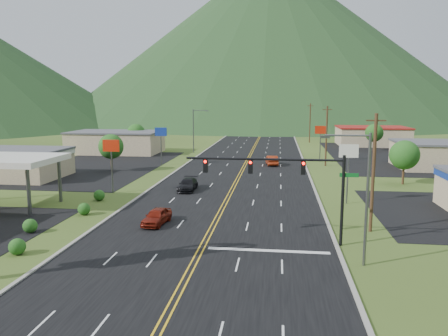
# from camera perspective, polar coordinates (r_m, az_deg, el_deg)

# --- Properties ---
(ground) EXTENTS (500.00, 500.00, 0.00)m
(ground) POSITION_cam_1_polar(r_m,az_deg,el_deg) (22.83, -8.54, -20.34)
(ground) COLOR #2F4217
(ground) RESTS_ON ground
(road) EXTENTS (20.00, 460.00, 0.04)m
(road) POSITION_cam_1_polar(r_m,az_deg,el_deg) (22.83, -8.54, -20.34)
(road) COLOR black
(road) RESTS_ON ground
(traffic_signal) EXTENTS (13.10, 0.43, 7.00)m
(traffic_signal) POSITION_cam_1_polar(r_m,az_deg,el_deg) (33.63, 8.55, -1.06)
(traffic_signal) COLOR black
(traffic_signal) RESTS_ON ground
(streetlight_east) EXTENTS (3.28, 0.25, 9.00)m
(streetlight_east) POSITION_cam_1_polar(r_m,az_deg,el_deg) (30.24, 17.66, -2.81)
(streetlight_east) COLOR #59595E
(streetlight_east) RESTS_ON ground
(streetlight_west) EXTENTS (3.28, 0.25, 9.00)m
(streetlight_west) POSITION_cam_1_polar(r_m,az_deg,el_deg) (90.97, -3.82, 5.24)
(streetlight_west) COLOR #59595E
(streetlight_west) RESTS_ON ground
(gas_canopy) EXTENTS (10.00, 8.00, 5.30)m
(gas_canopy) POSITION_cam_1_polar(r_m,az_deg,el_deg) (49.92, -26.49, 0.84)
(gas_canopy) COLOR white
(gas_canopy) RESTS_ON ground
(building_west_mid) EXTENTS (14.40, 10.40, 4.10)m
(building_west_mid) POSITION_cam_1_polar(r_m,az_deg,el_deg) (68.95, -25.97, 0.71)
(building_west_mid) COLOR beige
(building_west_mid) RESTS_ON ground
(building_west_far) EXTENTS (18.40, 11.40, 4.50)m
(building_west_far) POSITION_cam_1_polar(r_m,az_deg,el_deg) (93.79, -13.89, 3.32)
(building_west_far) COLOR beige
(building_west_far) RESTS_ON ground
(building_east_mid) EXTENTS (14.40, 11.40, 4.30)m
(building_east_mid) POSITION_cam_1_polar(r_m,az_deg,el_deg) (79.18, 26.59, 1.55)
(building_east_mid) COLOR beige
(building_east_mid) RESTS_ON ground
(building_east_far) EXTENTS (16.40, 12.40, 4.50)m
(building_east_far) POSITION_cam_1_polar(r_m,az_deg,el_deg) (111.74, 18.74, 3.99)
(building_east_far) COLOR beige
(building_east_far) RESTS_ON ground
(pole_sign_west_a) EXTENTS (2.00, 0.18, 6.40)m
(pole_sign_west_a) POSITION_cam_1_polar(r_m,az_deg,el_deg) (53.23, -14.51, 2.15)
(pole_sign_west_a) COLOR #59595E
(pole_sign_west_a) RESTS_ON ground
(pole_sign_west_b) EXTENTS (2.00, 0.18, 6.40)m
(pole_sign_west_b) POSITION_cam_1_polar(r_m,az_deg,el_deg) (74.02, -8.25, 4.21)
(pole_sign_west_b) COLOR #59595E
(pole_sign_west_b) RESTS_ON ground
(pole_sign_east_a) EXTENTS (2.00, 0.18, 6.40)m
(pole_sign_east_a) POSITION_cam_1_polar(r_m,az_deg,el_deg) (48.08, 15.95, 1.38)
(pole_sign_east_a) COLOR #59595E
(pole_sign_east_a) RESTS_ON ground
(pole_sign_east_b) EXTENTS (2.00, 0.18, 6.40)m
(pole_sign_east_b) POSITION_cam_1_polar(r_m,az_deg,el_deg) (79.69, 12.50, 4.42)
(pole_sign_east_b) COLOR #59595E
(pole_sign_east_b) RESTS_ON ground
(tree_west_a) EXTENTS (3.84, 3.84, 5.82)m
(tree_west_a) POSITION_cam_1_polar(r_m,az_deg,el_deg) (69.42, -14.54, 2.73)
(tree_west_a) COLOR #382314
(tree_west_a) RESTS_ON ground
(tree_west_b) EXTENTS (3.84, 3.84, 5.82)m
(tree_west_b) POSITION_cam_1_polar(r_m,az_deg,el_deg) (96.39, -11.41, 4.53)
(tree_west_b) COLOR #382314
(tree_west_b) RESTS_ON ground
(tree_east_a) EXTENTS (3.84, 3.84, 5.82)m
(tree_east_a) POSITION_cam_1_polar(r_m,az_deg,el_deg) (61.77, 22.51, 1.58)
(tree_east_a) COLOR #382314
(tree_east_a) RESTS_ON ground
(tree_east_b) EXTENTS (3.84, 3.84, 5.82)m
(tree_east_b) POSITION_cam_1_polar(r_m,az_deg,el_deg) (99.50, 19.03, 4.35)
(tree_east_b) COLOR #382314
(tree_east_b) RESTS_ON ground
(utility_pole_a) EXTENTS (1.60, 0.28, 10.00)m
(utility_pole_a) POSITION_cam_1_polar(r_m,az_deg,el_deg) (38.42, 18.93, -0.50)
(utility_pole_a) COLOR #382314
(utility_pole_a) RESTS_ON ground
(utility_pole_b) EXTENTS (1.60, 0.28, 10.00)m
(utility_pole_b) POSITION_cam_1_polar(r_m,az_deg,el_deg) (74.77, 13.23, 4.16)
(utility_pole_b) COLOR #382314
(utility_pole_b) RESTS_ON ground
(utility_pole_c) EXTENTS (1.60, 0.28, 10.00)m
(utility_pole_c) POSITION_cam_1_polar(r_m,az_deg,el_deg) (114.54, 11.16, 5.84)
(utility_pole_c) COLOR #382314
(utility_pole_c) RESTS_ON ground
(utility_pole_d) EXTENTS (1.60, 0.28, 10.00)m
(utility_pole_d) POSITION_cam_1_polar(r_m,az_deg,el_deg) (154.43, 10.15, 6.65)
(utility_pole_d) COLOR #382314
(utility_pole_d) RESTS_ON ground
(mountain_n) EXTENTS (220.00, 220.00, 85.00)m
(mountain_n) POSITION_cam_1_polar(r_m,az_deg,el_deg) (241.22, 6.02, 16.45)
(mountain_n) COLOR #1A391A
(mountain_n) RESTS_ON ground
(car_red_near) EXTENTS (2.16, 4.35, 1.42)m
(car_red_near) POSITION_cam_1_polar(r_m,az_deg,el_deg) (39.74, -8.78, -6.32)
(car_red_near) COLOR maroon
(car_red_near) RESTS_ON ground
(car_dark_mid) EXTENTS (2.09, 4.94, 1.42)m
(car_dark_mid) POSITION_cam_1_polar(r_m,az_deg,el_deg) (53.74, -4.75, -2.21)
(car_dark_mid) COLOR black
(car_dark_mid) RESTS_ON ground
(car_red_far) EXTENTS (2.33, 5.06, 1.61)m
(car_red_far) POSITION_cam_1_polar(r_m,az_deg,el_deg) (74.45, 6.27, 0.98)
(car_red_far) COLOR #982A10
(car_red_far) RESTS_ON ground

